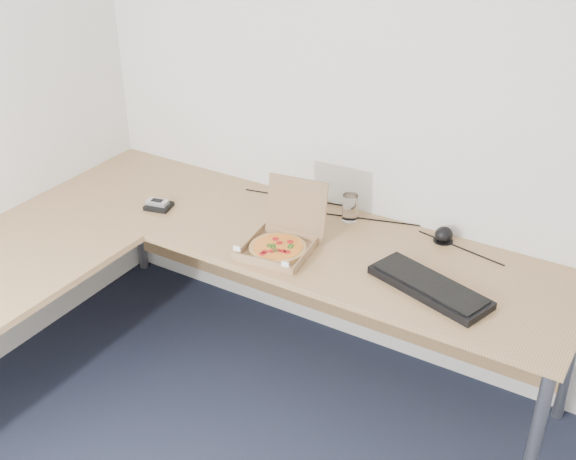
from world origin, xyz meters
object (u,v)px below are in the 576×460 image
Objects in this scene: pizza_box at (280,244)px; keyboard at (430,287)px; wallet at (159,206)px; desk at (174,263)px; drinking_glass at (350,208)px.

pizza_box is 0.64× the size of keyboard.
pizza_box is 2.70× the size of wallet.
wallet is at bearing 137.32° from desk.
desk is 5.08× the size of keyboard.
desk is 0.45m from pizza_box.
pizza_box is at bearing 37.61° from desk.
drinking_glass reaches higher than desk.
wallet is at bearing 169.06° from pizza_box.
pizza_box reaches higher than drinking_glass.
keyboard is 1.34m from wallet.
desk is 20.12× the size of drinking_glass.
pizza_box is (0.35, 0.27, 0.06)m from desk.
wallet is (-0.69, 0.04, -0.02)m from pizza_box.
wallet is at bearing -156.27° from drinking_glass.
wallet is (-0.34, 0.31, 0.04)m from desk.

